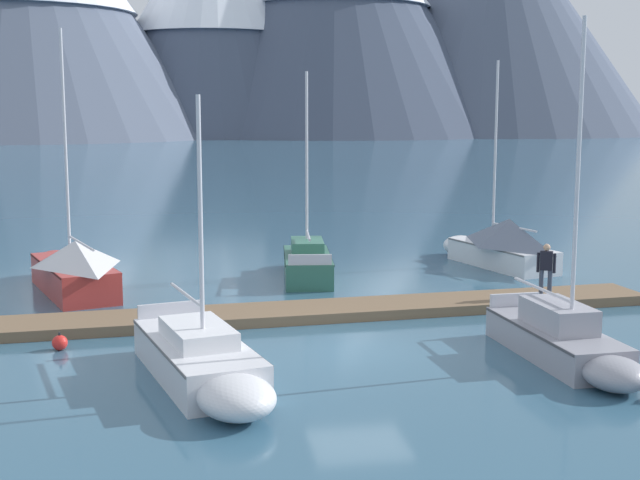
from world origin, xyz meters
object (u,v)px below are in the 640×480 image
Objects in this scene: sailboat_second_berth at (204,361)px; sailboat_nearest_berth at (72,266)px; sailboat_far_berth at (500,244)px; mooring_buoy_channel_marker at (60,343)px; sailboat_mid_dock_port at (307,261)px; person_on_dock at (546,267)px; sailboat_mid_dock_starboard at (564,340)px.

sailboat_nearest_berth is at bearing 110.33° from sailboat_second_berth.
sailboat_far_berth is 16.82× the size of mooring_buoy_channel_marker.
sailboat_far_berth is at bearing 31.57° from mooring_buoy_channel_marker.
mooring_buoy_channel_marker is (-7.76, -8.62, -0.40)m from sailboat_mid_dock_port.
person_on_dock is (10.86, 6.13, 0.72)m from sailboat_second_berth.
sailboat_nearest_berth reaches higher than sailboat_far_berth.
sailboat_mid_dock_port is (8.26, 1.14, -0.27)m from sailboat_nearest_berth.
sailboat_far_berth is (12.07, 13.07, 0.37)m from sailboat_second_berth.
sailboat_mid_dock_port reaches higher than sailboat_second_berth.
sailboat_nearest_berth reaches higher than sailboat_mid_dock_port.
mooring_buoy_channel_marker is (0.50, -7.48, -0.66)m from sailboat_nearest_berth.
sailboat_far_berth reaches higher than mooring_buoy_channel_marker.
mooring_buoy_channel_marker is at bearing -86.21° from sailboat_nearest_berth.
sailboat_second_berth is at bearing -178.09° from sailboat_mid_dock_starboard.
mooring_buoy_channel_marker is at bearing -169.52° from person_on_dock.
sailboat_far_berth is at bearing 75.43° from sailboat_mid_dock_starboard.
person_on_dock is at bearing -17.87° from sailboat_nearest_berth.
sailboat_nearest_berth is at bearing 140.25° from sailboat_mid_dock_starboard.
sailboat_far_berth reaches higher than sailboat_second_berth.
person_on_dock is (6.66, -5.95, 0.67)m from sailboat_mid_dock_port.
mooring_buoy_channel_marker is at bearing 135.78° from sailboat_second_berth.
sailboat_second_berth is (4.05, -10.94, -0.32)m from sailboat_nearest_berth.
sailboat_mid_dock_starboard is at bearing -14.45° from mooring_buoy_channel_marker.
sailboat_second_berth is 0.84× the size of sailboat_far_berth.
person_on_dock is 3.54× the size of mooring_buoy_channel_marker.
sailboat_second_berth is at bearing -132.73° from sailboat_far_berth.
sailboat_nearest_berth is 11.67m from sailboat_second_berth.
sailboat_mid_dock_port is (4.20, 12.08, 0.06)m from sailboat_second_berth.
sailboat_second_berth is 14.09× the size of mooring_buoy_channel_marker.
sailboat_second_berth is 0.81× the size of sailboat_mid_dock_starboard.
sailboat_nearest_berth is 8.34m from sailboat_mid_dock_port.
sailboat_nearest_berth reaches higher than person_on_dock.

